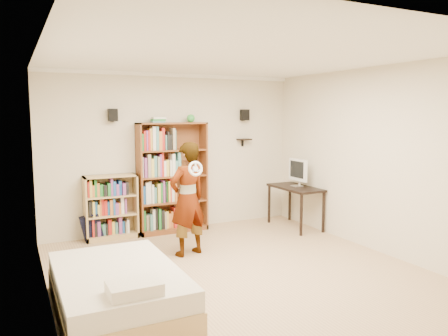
{
  "coord_description": "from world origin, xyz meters",
  "views": [
    {
      "loc": [
        -2.54,
        -4.67,
        2.01
      ],
      "look_at": [
        0.04,
        0.6,
        1.29
      ],
      "focal_mm": 35.0,
      "sensor_mm": 36.0,
      "label": 1
    }
  ],
  "objects_px": {
    "person": "(188,199)",
    "low_bookshelf": "(111,207)",
    "computer_desk": "(295,207)",
    "daybed": "(118,284)",
    "tall_bookshelf": "(173,178)"
  },
  "relations": [
    {
      "from": "tall_bookshelf",
      "to": "computer_desk",
      "type": "distance_m",
      "value": 2.24
    },
    {
      "from": "tall_bookshelf",
      "to": "person",
      "type": "distance_m",
      "value": 1.32
    },
    {
      "from": "low_bookshelf",
      "to": "daybed",
      "type": "height_order",
      "value": "low_bookshelf"
    },
    {
      "from": "computer_desk",
      "to": "person",
      "type": "distance_m",
      "value": 2.4
    },
    {
      "from": "tall_bookshelf",
      "to": "low_bookshelf",
      "type": "bearing_deg",
      "value": 179.1
    },
    {
      "from": "person",
      "to": "computer_desk",
      "type": "bearing_deg",
      "value": 178.16
    },
    {
      "from": "low_bookshelf",
      "to": "computer_desk",
      "type": "relative_size",
      "value": 0.96
    },
    {
      "from": "computer_desk",
      "to": "daybed",
      "type": "bearing_deg",
      "value": -151.46
    },
    {
      "from": "daybed",
      "to": "person",
      "type": "relative_size",
      "value": 1.13
    },
    {
      "from": "person",
      "to": "low_bookshelf",
      "type": "bearing_deg",
      "value": -74.39
    },
    {
      "from": "computer_desk",
      "to": "daybed",
      "type": "distance_m",
      "value": 4.09
    },
    {
      "from": "computer_desk",
      "to": "daybed",
      "type": "xyz_separation_m",
      "value": [
        -3.59,
        -1.95,
        -0.1
      ]
    },
    {
      "from": "daybed",
      "to": "person",
      "type": "xyz_separation_m",
      "value": [
        1.31,
        1.36,
        0.54
      ]
    },
    {
      "from": "tall_bookshelf",
      "to": "low_bookshelf",
      "type": "xyz_separation_m",
      "value": [
        -1.05,
        0.02,
        -0.42
      ]
    },
    {
      "from": "computer_desk",
      "to": "daybed",
      "type": "height_order",
      "value": "computer_desk"
    }
  ]
}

